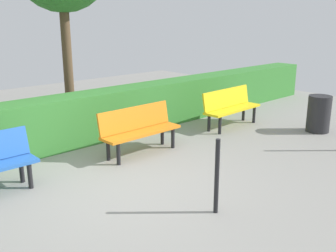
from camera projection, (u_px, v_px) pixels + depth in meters
ground_plane at (114, 185)px, 5.90m from camera, size 18.23×18.23×0.00m
bench_yellow at (230, 106)px, 8.91m from camera, size 1.64×0.52×0.86m
bench_orange at (139, 128)px, 7.15m from camera, size 1.60×0.48×0.86m
hedge_row at (102, 115)px, 8.09m from camera, size 14.23×0.69×0.98m
railing_post_mid at (217, 177)px, 4.94m from camera, size 0.06×0.06×1.00m
trash_bin at (319, 114)px, 8.52m from camera, size 0.49×0.49×0.80m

